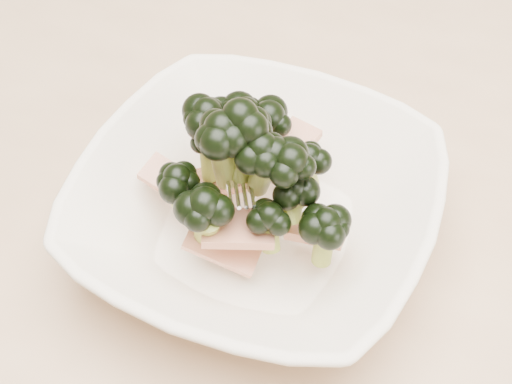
% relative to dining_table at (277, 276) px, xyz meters
% --- Properties ---
extents(dining_table, '(1.20, 0.80, 0.75)m').
position_rel_dining_table_xyz_m(dining_table, '(0.00, 0.00, 0.00)').
color(dining_table, tan).
rests_on(dining_table, ground).
extents(broccoli_dish, '(0.26, 0.26, 0.14)m').
position_rel_dining_table_xyz_m(broccoli_dish, '(-0.01, -0.03, 0.14)').
color(broccoli_dish, white).
rests_on(broccoli_dish, dining_table).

